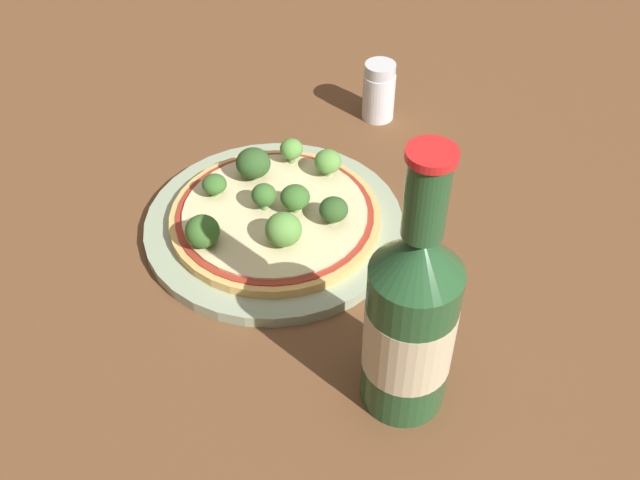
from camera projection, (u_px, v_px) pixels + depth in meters
name	position (u px, v px, depth m)	size (l,w,h in m)	color
ground_plane	(278.00, 239.00, 0.75)	(3.00, 3.00, 0.00)	brown
plate	(274.00, 225.00, 0.76)	(0.26, 0.26, 0.01)	#93A384
pizza	(275.00, 216.00, 0.74)	(0.21, 0.21, 0.01)	tan
broccoli_floret_0	(334.00, 210.00, 0.72)	(0.03, 0.03, 0.03)	#6B8E51
broccoli_floret_1	(214.00, 184.00, 0.75)	(0.03, 0.03, 0.02)	#6B8E51
broccoli_floret_2	(262.00, 196.00, 0.73)	(0.02, 0.02, 0.03)	#6B8E51
broccoli_floret_3	(253.00, 163.00, 0.77)	(0.04, 0.04, 0.03)	#6B8E51
broccoli_floret_4	(202.00, 231.00, 0.70)	(0.03, 0.03, 0.03)	#6B8E51
broccoli_floret_5	(283.00, 230.00, 0.69)	(0.03, 0.03, 0.03)	#6B8E51
broccoli_floret_6	(297.00, 200.00, 0.73)	(0.03, 0.03, 0.03)	#6B8E51
broccoli_floret_7	(328.00, 162.00, 0.77)	(0.03, 0.03, 0.03)	#6B8E51
broccoli_floret_8	(291.00, 149.00, 0.79)	(0.02, 0.02, 0.03)	#6B8E51
beer_bottle	(411.00, 320.00, 0.55)	(0.07, 0.07, 0.25)	#234C28
pepper_shaker	(379.00, 91.00, 0.88)	(0.04, 0.04, 0.07)	silver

